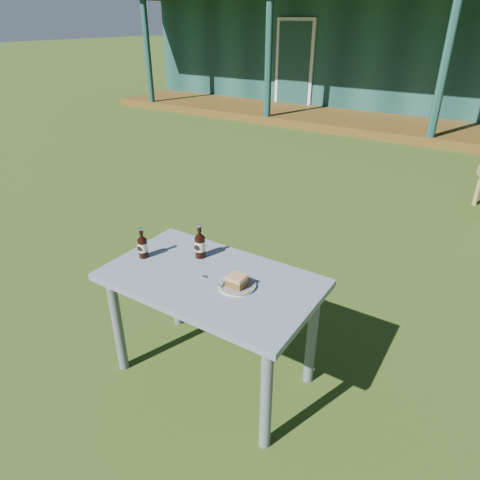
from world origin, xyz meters
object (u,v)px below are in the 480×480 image
Objects in this scene: cafe_table at (211,292)px; cola_bottle_far at (143,246)px; plate at (237,285)px; cola_bottle_near at (200,244)px; cake_slice at (237,281)px.

cola_bottle_far is (-0.47, -0.04, 0.18)m from cafe_table.
cola_bottle_far is at bearing -176.76° from plate.
cafe_table is at bearing 4.45° from cola_bottle_far.
cafe_table is 5.59× the size of cola_bottle_near.
cafe_table is 0.30m from cola_bottle_near.
cola_bottle_near is (-0.37, 0.16, 0.04)m from cake_slice.
cola_bottle_near reaches higher than cafe_table.
cafe_table is at bearing 179.94° from plate.
plate is at bearing 3.24° from cola_bottle_far.
cake_slice is (0.01, -0.01, 0.04)m from plate.
cola_bottle_far is (-0.65, -0.04, 0.07)m from plate.
cola_bottle_near is (-0.36, 0.15, 0.08)m from plate.
cola_bottle_near reaches higher than cake_slice.
cola_bottle_near is at bearing 157.53° from plate.
plate is 0.04m from cake_slice.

